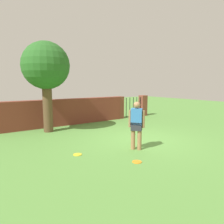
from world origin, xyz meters
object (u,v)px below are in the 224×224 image
Objects in this scene: tree at (46,67)px; frisbee_orange at (137,162)px; person at (137,123)px; frisbee_yellow at (78,155)px.

frisbee_orange is at bearing -80.30° from tree.
tree is at bearing 160.51° from person.
person is at bearing -19.10° from frisbee_yellow.
frisbee_yellow is (-0.25, -3.61, -2.92)m from tree.
frisbee_yellow is at bearing 126.73° from frisbee_orange.
frisbee_yellow is at bearing -149.31° from person.
frisbee_orange is 1.00× the size of frisbee_yellow.
tree is 15.04× the size of frisbee_orange.
person is 6.00× the size of frisbee_yellow.
person reaches higher than frisbee_orange.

